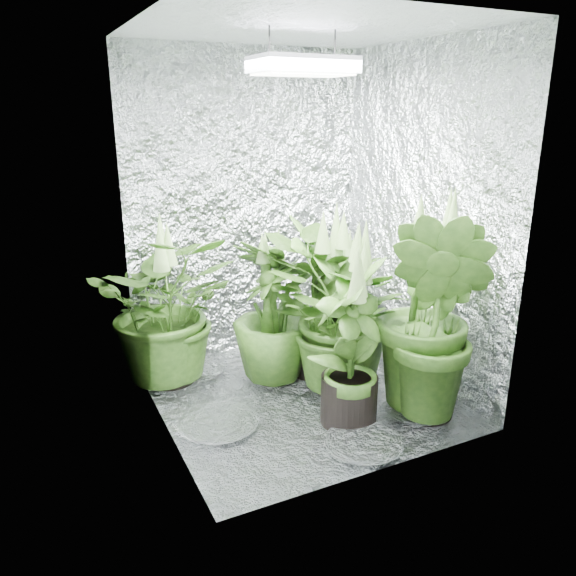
# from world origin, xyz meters

# --- Properties ---
(ground) EXTENTS (1.60, 1.60, 0.00)m
(ground) POSITION_xyz_m (0.00, 0.00, 0.00)
(ground) COLOR silver
(ground) RESTS_ON ground
(walls) EXTENTS (1.62, 1.62, 2.00)m
(walls) POSITION_xyz_m (0.00, 0.00, 1.00)
(walls) COLOR silver
(walls) RESTS_ON ground
(ceiling) EXTENTS (1.60, 1.60, 0.01)m
(ceiling) POSITION_xyz_m (0.00, 0.00, 2.00)
(ceiling) COLOR silver
(ceiling) RESTS_ON walls
(grow_lamp) EXTENTS (0.50, 0.30, 0.22)m
(grow_lamp) POSITION_xyz_m (0.00, 0.00, 1.83)
(grow_lamp) COLOR gray
(grow_lamp) RESTS_ON ceiling
(plant_a) EXTENTS (0.99, 0.99, 1.03)m
(plant_a) POSITION_xyz_m (-0.64, 0.54, 0.48)
(plant_a) COLOR black
(plant_a) RESTS_ON ground
(plant_b) EXTENTS (0.73, 0.73, 1.08)m
(plant_b) POSITION_xyz_m (0.22, 0.25, 0.49)
(plant_b) COLOR black
(plant_b) RESTS_ON ground
(plant_c) EXTENTS (0.50, 0.50, 0.83)m
(plant_c) POSITION_xyz_m (0.60, 0.49, 0.37)
(plant_c) COLOR black
(plant_c) RESTS_ON ground
(plant_d) EXTENTS (0.67, 0.67, 0.96)m
(plant_d) POSITION_xyz_m (-0.05, 0.28, 0.44)
(plant_d) COLOR black
(plant_d) RESTS_ON ground
(plant_e) EXTENTS (0.92, 0.92, 1.03)m
(plant_e) POSITION_xyz_m (0.25, -0.03, 0.48)
(plant_e) COLOR black
(plant_e) RESTS_ON ground
(plant_f) EXTENTS (0.67, 0.67, 1.01)m
(plant_f) POSITION_xyz_m (0.10, -0.37, 0.45)
(plant_f) COLOR black
(plant_f) RESTS_ON ground
(plant_g) EXTENTS (0.75, 0.75, 1.23)m
(plant_g) POSITION_xyz_m (0.53, -0.48, 0.57)
(plant_g) COLOR black
(plant_g) RESTS_ON ground
(circulation_fan) EXTENTS (0.15, 0.28, 0.33)m
(circulation_fan) POSITION_xyz_m (0.62, 0.23, 0.14)
(circulation_fan) COLOR black
(circulation_fan) RESTS_ON ground
(plant_label) EXTENTS (0.05, 0.02, 0.08)m
(plant_label) POSITION_xyz_m (0.60, -0.51, 0.30)
(plant_label) COLOR white
(plant_label) RESTS_ON plant_g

